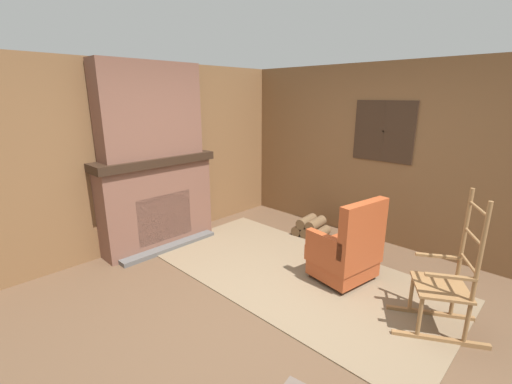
{
  "coord_description": "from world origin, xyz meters",
  "views": [
    {
      "loc": [
        2.04,
        -2.35,
        2.09
      ],
      "look_at": [
        -0.88,
        0.68,
        0.9
      ],
      "focal_mm": 24.0,
      "sensor_mm": 36.0,
      "label": 1
    }
  ],
  "objects": [
    {
      "name": "ground_plane",
      "position": [
        0.0,
        0.0,
        0.0
      ],
      "size": [
        14.0,
        14.0,
        0.0
      ],
      "primitive_type": "plane",
      "color": "brown"
    },
    {
      "name": "wood_panel_wall_left",
      "position": [
        -2.37,
        0.0,
        1.27
      ],
      "size": [
        0.06,
        5.28,
        2.54
      ],
      "color": "brown",
      "rests_on": "ground"
    },
    {
      "name": "wood_panel_wall_back",
      "position": [
        -0.0,
        2.37,
        1.28
      ],
      "size": [
        5.28,
        0.09,
        2.54
      ],
      "color": "brown",
      "rests_on": "ground"
    },
    {
      "name": "fireplace_hearth",
      "position": [
        -2.15,
        0.0,
        0.64
      ],
      "size": [
        0.57,
        1.7,
        1.29
      ],
      "color": "brown",
      "rests_on": "ground"
    },
    {
      "name": "chimney_breast",
      "position": [
        -2.16,
        0.0,
        1.9
      ],
      "size": [
        0.31,
        1.41,
        1.23
      ],
      "color": "brown",
      "rests_on": "fireplace_hearth"
    },
    {
      "name": "area_rug",
      "position": [
        -0.24,
        0.66,
        0.01
      ],
      "size": [
        3.67,
        1.85,
        0.01
      ],
      "color": "#7A664C",
      "rests_on": "ground"
    },
    {
      "name": "armchair",
      "position": [
        0.31,
        0.95,
        0.37
      ],
      "size": [
        0.7,
        0.77,
        1.01
      ],
      "rotation": [
        0.0,
        0.0,
        2.97
      ],
      "color": "#A84723",
      "rests_on": "ground"
    },
    {
      "name": "rocking_chair",
      "position": [
        1.38,
        0.79,
        0.43
      ],
      "size": [
        0.91,
        0.78,
        1.31
      ],
      "rotation": [
        0.0,
        0.0,
        3.67
      ],
      "color": "olive",
      "rests_on": "ground"
    },
    {
      "name": "firewood_stack",
      "position": [
        -0.76,
        1.77,
        0.13
      ],
      "size": [
        0.51,
        0.43,
        0.29
      ],
      "rotation": [
        0.0,
        0.0,
        0.09
      ],
      "color": "brown",
      "rests_on": "ground"
    },
    {
      "name": "oil_lamp_vase",
      "position": [
        -2.2,
        -0.21,
        1.38
      ],
      "size": [
        0.1,
        0.1,
        0.27
      ],
      "color": "#B24C42",
      "rests_on": "fireplace_hearth"
    },
    {
      "name": "storage_case",
      "position": [
        -2.2,
        0.44,
        1.35
      ],
      "size": [
        0.15,
        0.28,
        0.12
      ],
      "color": "brown",
      "rests_on": "fireplace_hearth"
    }
  ]
}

